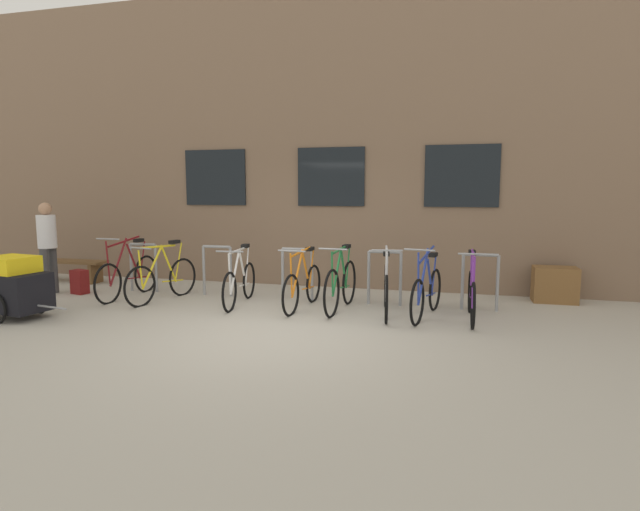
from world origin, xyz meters
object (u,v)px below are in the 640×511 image
at_px(bicycle_silver, 386,289).
at_px(planter_box, 555,285).
at_px(bicycle_maroon, 128,275).
at_px(bicycle_white, 240,282).
at_px(bicycle_blue, 427,292).
at_px(bicycle_yellow, 162,279).
at_px(bicycle_purple, 472,294).
at_px(bicycle_orange, 303,286).
at_px(wooden_bench, 64,265).
at_px(backpack, 80,282).
at_px(person_by_bench, 47,242).
at_px(bike_trailer, 15,286).
at_px(bicycle_green, 341,285).

bearing_deg(bicycle_silver, planter_box, 30.17).
bearing_deg(bicycle_maroon, bicycle_white, -0.61).
bearing_deg(bicycle_blue, bicycle_silver, 177.07).
height_order(bicycle_yellow, bicycle_blue, bicycle_blue).
relative_size(bicycle_silver, bicycle_purple, 1.06).
bearing_deg(bicycle_silver, bicycle_blue, -2.93).
xyz_separation_m(bicycle_orange, bicycle_blue, (1.95, -0.07, 0.01)).
bearing_deg(bicycle_yellow, bicycle_blue, -0.13).
distance_m(bicycle_white, bicycle_blue, 3.04).
relative_size(wooden_bench, backpack, 4.24).
relative_size(bicycle_silver, wooden_bench, 0.94).
relative_size(bicycle_silver, bicycle_yellow, 1.05).
bearing_deg(person_by_bench, bicycle_maroon, 4.27).
height_order(bicycle_purple, planter_box, bicycle_purple).
bearing_deg(bicycle_blue, planter_box, 37.62).
xyz_separation_m(bike_trailer, planter_box, (7.92, 3.19, -0.18)).
distance_m(bicycle_purple, wooden_bench, 8.14).
bearing_deg(wooden_bench, planter_box, 2.72).
distance_m(bicycle_purple, backpack, 6.87).
relative_size(bicycle_white, bicycle_silver, 0.96).
height_order(bicycle_orange, person_by_bench, person_by_bench).
relative_size(bicycle_white, bike_trailer, 1.14).
distance_m(bicycle_silver, person_by_bench, 6.15).
relative_size(bicycle_blue, person_by_bench, 1.01).
relative_size(bicycle_purple, bike_trailer, 1.12).
bearing_deg(bicycle_blue, bike_trailer, -164.61).
bearing_deg(planter_box, bicycle_yellow, -166.45).
distance_m(bicycle_blue, bike_trailer, 6.10).
distance_m(bicycle_maroon, bicycle_silver, 4.57).
relative_size(bicycle_white, backpack, 3.84).
height_order(bicycle_white, bike_trailer, bicycle_white).
bearing_deg(bicycle_orange, person_by_bench, -178.92).
xyz_separation_m(bike_trailer, person_by_bench, (-0.86, 1.60, 0.48)).
bearing_deg(bicycle_orange, bicycle_yellow, -178.57).
bearing_deg(bike_trailer, planter_box, 21.95).
distance_m(bicycle_silver, bicycle_green, 0.73).
distance_m(bicycle_purple, person_by_bench, 7.41).
height_order(bicycle_silver, bicycle_green, bicycle_silver).
distance_m(bicycle_green, bicycle_blue, 1.34).
bearing_deg(planter_box, bike_trailer, -158.05).
bearing_deg(bicycle_blue, bicycle_green, 174.83).
bearing_deg(bicycle_yellow, bicycle_white, 2.68).
height_order(bicycle_yellow, bicycle_purple, bicycle_purple).
xyz_separation_m(person_by_bench, planter_box, (8.78, 1.59, -0.66)).
relative_size(bicycle_maroon, bicycle_orange, 1.06).
distance_m(bicycle_white, bicycle_green, 1.71).
bearing_deg(bicycle_purple, bicycle_green, 176.86).
distance_m(bicycle_orange, backpack, 4.27).
distance_m(wooden_bench, planter_box, 9.47).
distance_m(bicycle_purple, planter_box, 2.10).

